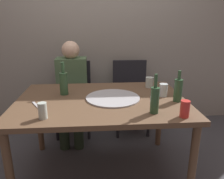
{
  "coord_description": "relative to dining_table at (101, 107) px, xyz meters",
  "views": [
    {
      "loc": [
        -0.05,
        -1.83,
        1.41
      ],
      "look_at": [
        0.1,
        0.11,
        0.8
      ],
      "focal_mm": 35.86,
      "sensor_mm": 36.0,
      "label": 1
    }
  ],
  "objects": [
    {
      "name": "beer_bottle",
      "position": [
        0.64,
        -0.1,
        0.18
      ],
      "size": [
        0.07,
        0.07,
        0.26
      ],
      "color": "#2D5133",
      "rests_on": "dining_table"
    },
    {
      "name": "table_knife",
      "position": [
        -0.51,
        -0.14,
        0.08
      ],
      "size": [
        0.13,
        0.2,
        0.01
      ],
      "primitive_type": "cube",
      "rotation": [
        0.0,
        0.0,
        2.1
      ],
      "color": "#B7B7BC",
      "rests_on": "dining_table"
    },
    {
      "name": "chair_right",
      "position": [
        0.4,
        0.91,
        -0.16
      ],
      "size": [
        0.44,
        0.44,
        0.9
      ],
      "rotation": [
        0.0,
        0.0,
        3.14
      ],
      "color": "black",
      "rests_on": "ground_plane"
    },
    {
      "name": "wine_glass",
      "position": [
        0.5,
        0.31,
        0.13
      ],
      "size": [
        0.08,
        0.08,
        0.1
      ],
      "primitive_type": "cylinder",
      "color": "#B7C6BC",
      "rests_on": "dining_table"
    },
    {
      "name": "back_wall",
      "position": [
        0.0,
        1.24,
        0.63
      ],
      "size": [
        6.0,
        0.1,
        2.6
      ],
      "primitive_type": "cube",
      "color": "gray",
      "rests_on": "ground_plane"
    },
    {
      "name": "pizza_tray",
      "position": [
        0.1,
        0.01,
        0.08
      ],
      "size": [
        0.47,
        0.47,
        0.01
      ],
      "primitive_type": "cylinder",
      "color": "#ADADB2",
      "rests_on": "dining_table"
    },
    {
      "name": "ground_plane",
      "position": [
        0.0,
        0.0,
        -0.67
      ],
      "size": [
        8.0,
        8.0,
        0.0
      ],
      "primitive_type": "plane",
      "color": "#424247"
    },
    {
      "name": "tumbler_far",
      "position": [
        0.56,
        0.03,
        0.13
      ],
      "size": [
        0.07,
        0.07,
        0.11
      ],
      "primitive_type": "cylinder",
      "color": "silver",
      "rests_on": "dining_table"
    },
    {
      "name": "wine_bottle",
      "position": [
        -0.34,
        0.15,
        0.19
      ],
      "size": [
        0.07,
        0.07,
        0.3
      ],
      "color": "#2D5133",
      "rests_on": "dining_table"
    },
    {
      "name": "dining_table",
      "position": [
        0.0,
        0.0,
        0.0
      ],
      "size": [
        1.46,
        1.02,
        0.75
      ],
      "color": "brown",
      "rests_on": "ground_plane"
    },
    {
      "name": "guest_in_sweater",
      "position": [
        -0.33,
        0.76,
        -0.03
      ],
      "size": [
        0.36,
        0.56,
        1.17
      ],
      "rotation": [
        0.0,
        0.0,
        3.14
      ],
      "color": "#4C6B47",
      "rests_on": "ground_plane"
    },
    {
      "name": "chair_left",
      "position": [
        -0.33,
        0.91,
        -0.16
      ],
      "size": [
        0.44,
        0.44,
        0.9
      ],
      "rotation": [
        0.0,
        0.0,
        3.14
      ],
      "color": "black",
      "rests_on": "ground_plane"
    },
    {
      "name": "soda_can",
      "position": [
        0.58,
        -0.42,
        0.14
      ],
      "size": [
        0.07,
        0.07,
        0.12
      ],
      "primitive_type": "cylinder",
      "color": "red",
      "rests_on": "dining_table"
    },
    {
      "name": "tumbler_near",
      "position": [
        -0.42,
        -0.37,
        0.13
      ],
      "size": [
        0.06,
        0.06,
        0.12
      ],
      "primitive_type": "cylinder",
      "color": "#B7C6BC",
      "rests_on": "dining_table"
    },
    {
      "name": "water_bottle",
      "position": [
        0.38,
        -0.33,
        0.18
      ],
      "size": [
        0.06,
        0.06,
        0.29
      ],
      "color": "#2D5133",
      "rests_on": "dining_table"
    }
  ]
}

